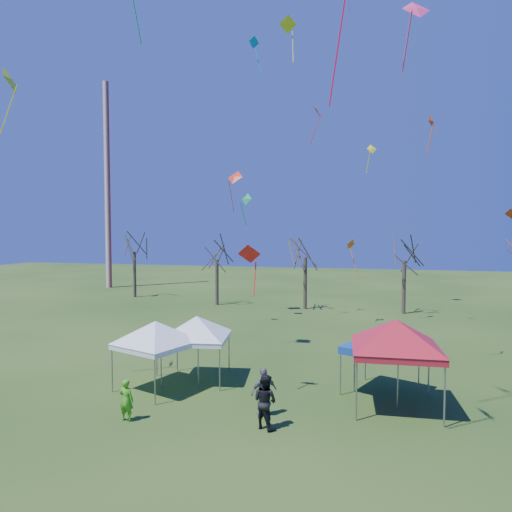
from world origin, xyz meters
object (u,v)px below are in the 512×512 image
(radio_mast, at_px, (107,186))
(tent_blue, at_px, (380,349))
(tree_3, at_px, (405,242))
(person_dark, at_px, (265,401))
(tree_2, at_px, (305,239))
(person_green, at_px, (126,400))
(tree_0, at_px, (134,236))
(tent_white_mid, at_px, (197,320))
(tent_red, at_px, (396,325))
(tree_1, at_px, (217,244))
(tent_white_west, at_px, (155,326))
(person_grey, at_px, (264,392))

(radio_mast, bearing_deg, tent_blue, -43.52)
(tree_3, xyz_separation_m, person_dark, (-6.42, -24.66, -5.11))
(tree_2, height_order, person_green, tree_2)
(tree_0, distance_m, person_dark, 35.12)
(tree_0, distance_m, tent_blue, 34.21)
(tree_0, xyz_separation_m, tree_2, (18.48, -3.01, -0.20))
(tent_white_mid, bearing_deg, person_dark, -45.33)
(tree_0, relative_size, person_green, 5.45)
(tent_red, distance_m, person_green, 10.61)
(tent_white_mid, relative_size, person_dark, 2.03)
(radio_mast, relative_size, tree_0, 2.96)
(tree_1, xyz_separation_m, tent_white_west, (4.83, -22.56, -2.97))
(person_green, bearing_deg, tent_white_west, -78.47)
(radio_mast, bearing_deg, person_dark, -51.42)
(person_grey, bearing_deg, tree_3, -148.27)
(tent_white_mid, height_order, person_grey, tent_white_mid)
(tree_1, bearing_deg, tree_3, -2.06)
(radio_mast, xyz_separation_m, person_dark, (27.62, -34.62, -11.53))
(tree_3, distance_m, tent_white_west, 25.21)
(tent_white_mid, bearing_deg, tent_red, -8.18)
(radio_mast, relative_size, tent_red, 5.41)
(tree_0, distance_m, tree_2, 18.72)
(tree_1, bearing_deg, person_grey, -67.36)
(tree_0, bearing_deg, radio_mast, 137.23)
(tent_red, xyz_separation_m, person_grey, (-4.85, -1.96, -2.38))
(tent_white_mid, distance_m, tent_blue, 8.32)
(radio_mast, height_order, tent_blue, radio_mast)
(person_dark, bearing_deg, tree_2, -58.50)
(radio_mast, distance_m, tree_0, 11.45)
(radio_mast, relative_size, person_green, 16.15)
(tent_blue, bearing_deg, tree_2, 106.41)
(tent_white_mid, height_order, tent_red, tent_red)
(tree_2, distance_m, tent_white_west, 22.83)
(tree_2, height_order, tent_blue, tree_2)
(tree_1, bearing_deg, tent_white_mid, -73.67)
(tree_0, xyz_separation_m, person_green, (15.38, -28.63, -5.71))
(tree_3, xyz_separation_m, tent_blue, (-2.38, -20.10, -4.15))
(tree_1, relative_size, tent_white_west, 2.02)
(tent_white_mid, bearing_deg, person_grey, -39.23)
(tree_2, bearing_deg, tent_blue, -73.59)
(tent_white_mid, bearing_deg, tree_1, 106.33)
(person_green, bearing_deg, person_grey, -157.06)
(person_green, distance_m, person_dark, 5.12)
(tree_1, xyz_separation_m, tent_white_mid, (6.15, -20.99, -2.97))
(radio_mast, xyz_separation_m, tree_3, (34.03, -9.96, -6.42))
(tree_3, bearing_deg, tree_1, 177.94)
(radio_mast, height_order, tree_3, radio_mast)
(tent_blue, bearing_deg, tent_red, -71.15)
(tree_0, relative_size, tree_3, 1.07)
(person_green, bearing_deg, tree_1, -74.85)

